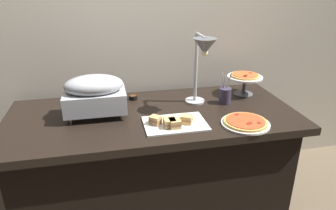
# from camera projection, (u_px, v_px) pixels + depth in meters

# --- Properties ---
(ground_plane) EXTENTS (8.00, 8.00, 0.00)m
(ground_plane) POSITION_uv_depth(u_px,v_px,m) (155.00, 204.00, 2.33)
(ground_plane) COLOR brown
(back_wall) EXTENTS (4.40, 0.04, 2.40)m
(back_wall) POSITION_uv_depth(u_px,v_px,m) (141.00, 33.00, 2.31)
(back_wall) COLOR beige
(back_wall) RESTS_ON ground_plane
(buffet_table) EXTENTS (1.90, 0.84, 0.76)m
(buffet_table) POSITION_uv_depth(u_px,v_px,m) (154.00, 161.00, 2.18)
(buffet_table) COLOR black
(buffet_table) RESTS_ON ground_plane
(chafing_dish) EXTENTS (0.38, 0.25, 0.27)m
(chafing_dish) POSITION_uv_depth(u_px,v_px,m) (95.00, 93.00, 1.93)
(chafing_dish) COLOR #B7BABF
(chafing_dish) RESTS_ON buffet_table
(heat_lamp) EXTENTS (0.15, 0.31, 0.50)m
(heat_lamp) POSITION_uv_depth(u_px,v_px,m) (203.00, 54.00, 1.94)
(heat_lamp) COLOR #B7BABF
(heat_lamp) RESTS_ON buffet_table
(pizza_plate_front) EXTENTS (0.30, 0.30, 0.03)m
(pizza_plate_front) POSITION_uv_depth(u_px,v_px,m) (245.00, 122.00, 1.87)
(pizza_plate_front) COLOR white
(pizza_plate_front) RESTS_ON buffet_table
(pizza_plate_center) EXTENTS (0.26, 0.26, 0.16)m
(pizza_plate_center) POSITION_uv_depth(u_px,v_px,m) (245.00, 78.00, 2.30)
(pizza_plate_center) COLOR #595B60
(pizza_plate_center) RESTS_ON buffet_table
(sandwich_platter) EXTENTS (0.38, 0.26, 0.06)m
(sandwich_platter) POSITION_uv_depth(u_px,v_px,m) (174.00, 123.00, 1.86)
(sandwich_platter) COLOR white
(sandwich_platter) RESTS_ON buffet_table
(sauce_cup_near) EXTENTS (0.06, 0.06, 0.03)m
(sauce_cup_near) POSITION_uv_depth(u_px,v_px,m) (133.00, 97.00, 2.25)
(sauce_cup_near) COLOR black
(sauce_cup_near) RESTS_ON buffet_table
(utensil_holder) EXTENTS (0.08, 0.08, 0.22)m
(utensil_holder) POSITION_uv_depth(u_px,v_px,m) (225.00, 95.00, 2.17)
(utensil_holder) COLOR #383347
(utensil_holder) RESTS_ON buffet_table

